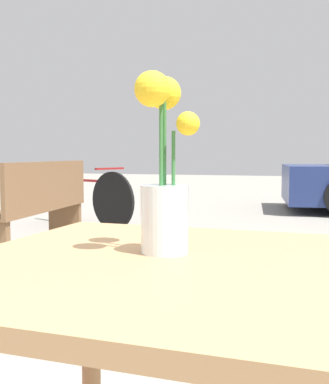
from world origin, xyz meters
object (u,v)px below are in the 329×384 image
at_px(flower_vase, 164,186).
at_px(bench_near, 40,208).
at_px(bicycle, 85,197).
at_px(table_front, 186,324).

bearing_deg(flower_vase, bench_near, 125.86).
bearing_deg(bicycle, flower_vase, -61.68).
height_order(table_front, bicycle, bicycle).
xyz_separation_m(flower_vase, bench_near, (-1.97, 2.73, -0.40)).
distance_m(table_front, bicycle, 5.37).
height_order(bench_near, bicycle, bench_near).
height_order(table_front, bench_near, bench_near).
relative_size(flower_vase, bicycle, 0.21).
height_order(table_front, flower_vase, flower_vase).
bearing_deg(bench_near, bicycle, 105.58).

